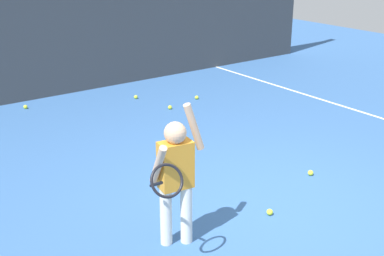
{
  "coord_description": "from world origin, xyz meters",
  "views": [
    {
      "loc": [
        -3.49,
        -3.36,
        2.71
      ],
      "look_at": [
        -0.59,
        0.64,
        0.85
      ],
      "focal_mm": 47.92,
      "sensor_mm": 36.0,
      "label": 1
    }
  ],
  "objects": [
    {
      "name": "tennis_ball_4",
      "position": [
        1.66,
        3.59,
        0.03
      ],
      "size": [
        0.07,
        0.07,
        0.07
      ],
      "primitive_type": "sphere",
      "color": "#CCE033",
      "rests_on": "ground"
    },
    {
      "name": "tennis_ball_1",
      "position": [
        0.97,
        3.41,
        0.03
      ],
      "size": [
        0.07,
        0.07,
        0.07
      ],
      "primitive_type": "sphere",
      "color": "#CCE033",
      "rests_on": "ground"
    },
    {
      "name": "tennis_ball_2",
      "position": [
        0.8,
        4.25,
        0.03
      ],
      "size": [
        0.07,
        0.07,
        0.07
      ],
      "primitive_type": "sphere",
      "color": "#CCE033",
      "rests_on": "ground"
    },
    {
      "name": "ground_plane",
      "position": [
        0.0,
        0.0,
        0.0
      ],
      "size": [
        20.0,
        20.0,
        0.0
      ],
      "primitive_type": "plane",
      "color": "#335B93"
    },
    {
      "name": "tennis_ball_0",
      "position": [
        -0.97,
        4.85,
        0.03
      ],
      "size": [
        0.07,
        0.07,
        0.07
      ],
      "primitive_type": "sphere",
      "color": "#CCE033",
      "rests_on": "ground"
    },
    {
      "name": "tennis_ball_6",
      "position": [
        -0.11,
        -0.08,
        0.03
      ],
      "size": [
        0.07,
        0.07,
        0.07
      ],
      "primitive_type": "sphere",
      "color": "#CCE033",
      "rests_on": "ground"
    },
    {
      "name": "tennis_ball_5",
      "position": [
        0.94,
        0.31,
        0.03
      ],
      "size": [
        0.07,
        0.07,
        0.07
      ],
      "primitive_type": "sphere",
      "color": "#CCE033",
      "rests_on": "ground"
    },
    {
      "name": "tennis_player",
      "position": [
        -1.19,
        0.06,
        0.73
      ],
      "size": [
        0.78,
        0.57,
        1.35
      ],
      "rotation": [
        0.0,
        0.0,
        -0.15
      ],
      "color": "silver",
      "rests_on": "ground"
    }
  ]
}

